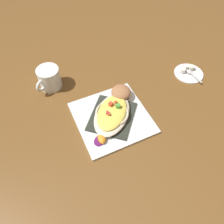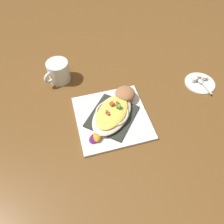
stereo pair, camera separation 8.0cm
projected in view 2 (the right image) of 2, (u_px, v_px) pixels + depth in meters
name	position (u px, v px, depth m)	size (l,w,h in m)	color
ground_plane	(112.00, 118.00, 0.84)	(2.60, 2.60, 0.00)	brown
square_plate	(112.00, 118.00, 0.83)	(0.26, 0.26, 0.01)	white
folded_napkin	(112.00, 116.00, 0.83)	(0.17, 0.15, 0.01)	#2B3028
gratin_dish	(112.00, 113.00, 0.81)	(0.24, 0.22, 0.05)	beige
muffin	(125.00, 94.00, 0.86)	(0.08, 0.08, 0.05)	#A46343
orange_garnish	(97.00, 137.00, 0.77)	(0.06, 0.05, 0.02)	#581A59
coffee_mug	(59.00, 73.00, 0.93)	(0.12, 0.09, 0.09)	white
creamer_saucer	(200.00, 83.00, 0.94)	(0.13, 0.13, 0.01)	white
spoon	(202.00, 83.00, 0.93)	(0.03, 0.09, 0.01)	silver
creamer_cup_0	(203.00, 77.00, 0.95)	(0.02, 0.02, 0.02)	white
creamer_cup_1	(197.00, 76.00, 0.95)	(0.02, 0.02, 0.02)	white
creamer_cup_2	(194.00, 79.00, 0.94)	(0.02, 0.02, 0.02)	white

